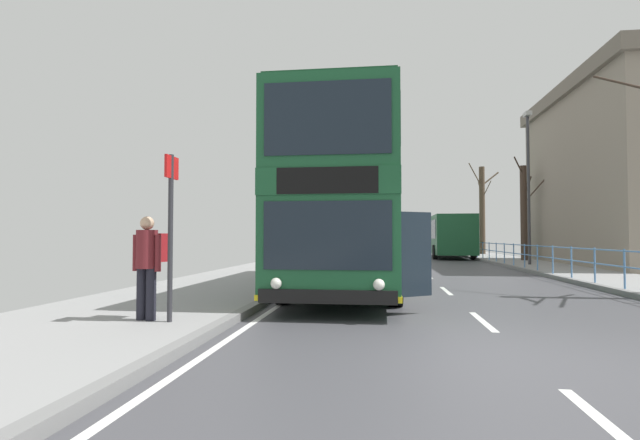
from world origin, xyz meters
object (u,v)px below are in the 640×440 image
Objects in this scene: background_bus_far_lane at (448,235)px; bare_tree_far_00 at (524,211)px; double_decker_bus_main at (348,206)px; bare_tree_far_02 at (482,209)px; pedestrian_with_backpack at (148,259)px; bus_stop_sign_near at (171,218)px; street_lamp_far_side at (528,175)px.

background_bus_far_lane is 1.63× the size of bare_tree_far_00.
bare_tree_far_00 reaches higher than double_decker_bus_main.
bare_tree_far_02 is at bearing 91.56° from bare_tree_far_00.
pedestrian_with_backpack is 34.04m from bare_tree_far_02.
bare_tree_far_00 is at bearing -88.44° from bare_tree_far_02.
double_decker_bus_main is at bearing 68.33° from bus_stop_sign_near.
background_bus_far_lane is at bearing 102.74° from street_lamp_far_side.
double_decker_bus_main is 1.46× the size of bare_tree_far_02.
pedestrian_with_backpack is at bearing -118.87° from bare_tree_far_00.
street_lamp_far_side is (2.42, -10.71, 2.88)m from background_bus_far_lane.
double_decker_bus_main is at bearing -108.80° from bare_tree_far_02.
bare_tree_far_00 is (3.46, -6.21, 1.36)m from background_bus_far_lane.
background_bus_far_lane is 5.74× the size of pedestrian_with_backpack.
bare_tree_far_02 is (11.67, 31.87, 2.58)m from pedestrian_with_backpack.
bus_stop_sign_near is 20.42m from street_lamp_far_side.
street_lamp_far_side is at bearing -77.26° from background_bus_far_lane.
double_decker_bus_main is 6.19× the size of pedestrian_with_backpack.
double_decker_bus_main is 6.70m from pedestrian_with_backpack.
background_bus_far_lane is 29.15m from bus_stop_sign_near.
bare_tree_far_00 is at bearing -60.91° from background_bus_far_lane.
background_bus_far_lane is 1.28× the size of street_lamp_far_side.
background_bus_far_lane reaches higher than bus_stop_sign_near.
double_decker_bus_main is at bearing 64.41° from pedestrian_with_backpack.
bus_stop_sign_near is at bearing -109.35° from bare_tree_far_02.
pedestrian_with_backpack is at bearing -115.59° from double_decker_bus_main.
street_lamp_far_side is at bearing 58.79° from bus_stop_sign_near.
double_decker_bus_main is at bearing -125.69° from street_lamp_far_side.
bare_tree_far_00 is (9.11, 15.74, 0.62)m from double_decker_bus_main.
pedestrian_with_backpack is 0.23× the size of bare_tree_far_02.
bare_tree_far_02 reaches higher than pedestrian_with_backpack.
street_lamp_far_side is at bearing -102.94° from bare_tree_far_00.
bus_stop_sign_near is at bearing -106.05° from background_bus_far_lane.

